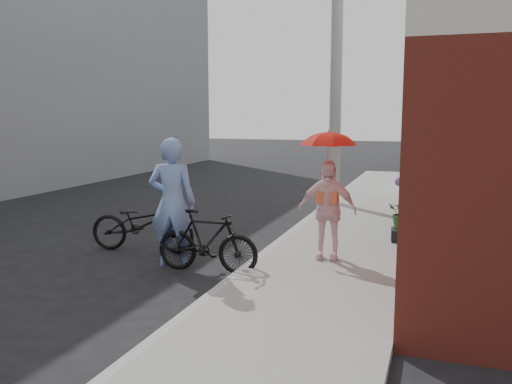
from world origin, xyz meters
The scene contains 11 objects.
ground centered at (0.00, 0.00, 0.00)m, with size 80.00×80.00×0.00m, color black.
sidewalk centered at (2.10, 2.00, 0.06)m, with size 2.20×24.00×0.12m, color gray.
curb centered at (0.94, 2.00, 0.06)m, with size 0.12×24.00×0.12m, color #9E9E99.
utility_pole centered at (1.10, 6.00, 3.50)m, with size 0.28×0.28×7.00m, color #9E9E99.
officer centered at (-0.25, 0.09, 0.98)m, with size 0.72×0.47×1.97m, color #6E8DC4.
bike_left centered at (-1.16, 0.73, 0.48)m, with size 0.63×1.81×0.95m, color black.
bike_right centered at (0.38, -0.05, 0.47)m, with size 0.44×1.55×0.93m, color black.
kimono_woman centered at (1.96, 0.85, 0.87)m, with size 0.88×0.37×1.50m, color #FFD5D9.
parasol centered at (1.96, 0.85, 1.98)m, with size 0.81×0.81×0.71m, color red.
planter centered at (3.00, 2.40, 0.22)m, with size 0.40×0.40×0.21m, color black.
potted_plant centered at (3.00, 2.40, 0.62)m, with size 0.53×0.46×0.59m, color #296327.
Camera 1 is at (3.55, -7.14, 2.32)m, focal length 38.00 mm.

